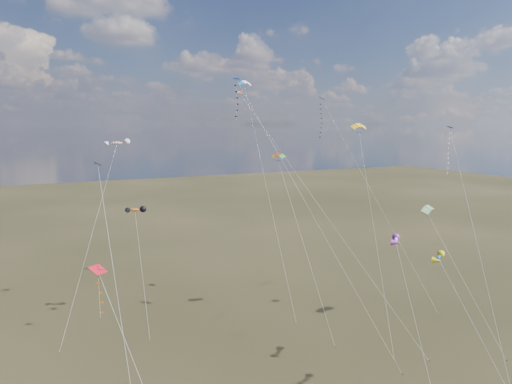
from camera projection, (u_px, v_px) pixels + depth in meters
name	position (u px, v px, depth m)	size (l,w,h in m)	color
diamond_black_high	(327.00, 128.00, 70.50)	(12.09, 15.45, 31.85)	black
diamond_navy_tall	(248.00, 117.00, 54.43)	(13.65, 16.19, 33.19)	#0E1A47
diamond_black_mid	(110.00, 244.00, 44.06)	(0.91, 16.97, 23.75)	black
diamond_red_low	(103.00, 301.00, 36.98)	(5.46, 11.73, 16.25)	#B1111E
diamond_navy_right	(451.00, 160.00, 63.83)	(12.44, 21.15, 27.40)	#08194B
diamond_orange_center	(298.00, 175.00, 57.94)	(16.14, 20.27, 32.01)	#D05515
parafoil_yellow	(359.00, 126.00, 64.66)	(6.25, 15.16, 28.14)	yellow
parafoil_blue_white	(245.00, 83.00, 78.18)	(3.02, 21.90, 35.47)	blue
parafoil_striped	(430.00, 208.00, 64.03)	(3.26, 14.93, 16.82)	yellow
parafoil_tricolor	(279.00, 156.00, 64.78)	(2.31, 14.30, 23.88)	#EEB10E
novelty_orange_black	(135.00, 210.00, 66.44)	(2.73, 11.87, 15.84)	#CC5D16
novelty_white_purple	(396.00, 240.00, 51.61)	(3.84, 10.79, 15.16)	white
novelty_redwhite_stripe	(117.00, 144.00, 69.24)	(11.93, 15.46, 25.41)	red
novelty_blue_yellow	(439.00, 258.00, 45.68)	(4.07, 9.96, 14.89)	#184EAF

